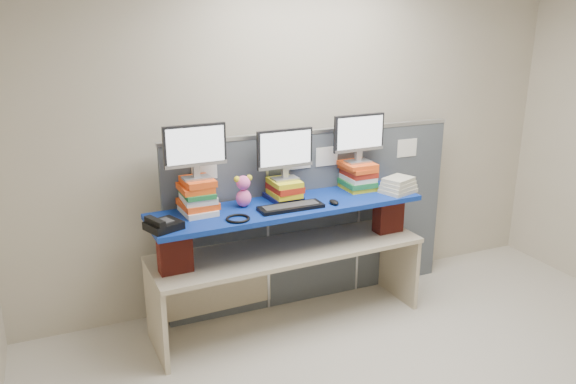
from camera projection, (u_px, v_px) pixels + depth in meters
name	position (u px, v px, depth m)	size (l,w,h in m)	color
room	(455.00, 210.00, 3.08)	(5.00, 4.00, 2.80)	beige
cubicle_partition	(314.00, 217.00, 4.83)	(2.60, 0.06, 1.53)	#444A50
desk	(288.00, 263.00, 4.50)	(2.21, 0.73, 0.67)	#C2B294
brick_pier_left	(175.00, 251.00, 3.99)	(0.24, 0.13, 0.32)	maroon
brick_pier_right	(388.00, 213.00, 4.74)	(0.24, 0.13, 0.32)	maroon
blue_board	(288.00, 207.00, 4.35)	(2.15, 0.54, 0.04)	#0C2B96
book_stack_left	(197.00, 196.00, 4.14)	(0.27, 0.33, 0.26)	white
book_stack_center	(284.00, 190.00, 4.43)	(0.26, 0.31, 0.17)	#121850
book_stack_right	(358.00, 175.00, 4.70)	(0.27, 0.31, 0.23)	yellow
monitor_left	(195.00, 148.00, 4.02)	(0.46, 0.14, 0.40)	#99999E
monitor_center	(285.00, 151.00, 4.34)	(0.46, 0.14, 0.40)	#99999E
monitor_right	(359.00, 135.00, 4.60)	(0.46, 0.14, 0.40)	#99999E
keyboard	(291.00, 207.00, 4.24)	(0.50, 0.17, 0.03)	black
mouse	(334.00, 202.00, 4.35)	(0.06, 0.11, 0.03)	black
desk_phone	(163.00, 225.00, 3.82)	(0.28, 0.26, 0.09)	black
headset	(238.00, 219.00, 4.02)	(0.18, 0.18, 0.02)	black
plush_toy	(243.00, 191.00, 4.26)	(0.15, 0.11, 0.25)	pink
binder_stack	(398.00, 185.00, 4.62)	(0.32, 0.29, 0.13)	beige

